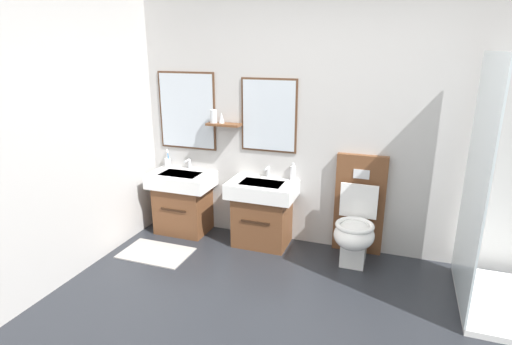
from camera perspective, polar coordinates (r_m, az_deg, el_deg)
wall_back at (r=4.06m, az=11.61°, el=8.35°), size 4.43×0.27×2.79m
wall_left at (r=3.51m, az=-31.24°, el=4.94°), size 0.12×3.75×2.79m
bath_mat at (r=4.31m, az=-13.67°, el=-10.77°), size 0.68×0.44×0.01m
vanity_sink_left at (r=4.61m, az=-10.06°, el=-3.74°), size 0.68×0.47×0.68m
tap_on_left_sink at (r=4.63m, az=-9.30°, el=1.35°), size 0.03×0.13×0.11m
vanity_sink_right at (r=4.25m, az=0.89°, el=-5.29°), size 0.68×0.47×0.68m
tap_on_right_sink at (r=4.27m, az=1.63°, el=0.24°), size 0.03×0.13×0.11m
toilet at (r=4.06m, az=13.74°, el=-6.76°), size 0.48×0.62×1.00m
toothbrush_cup at (r=4.75m, az=-12.12°, el=1.39°), size 0.07×0.07×0.20m
soap_dispenser at (r=4.20m, az=5.14°, el=-0.04°), size 0.06×0.06×0.18m
shower_tray at (r=3.76m, az=30.87°, el=-10.06°), size 0.89×0.98×1.95m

